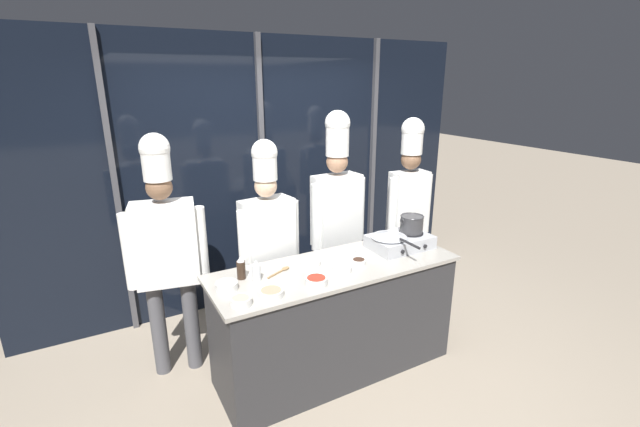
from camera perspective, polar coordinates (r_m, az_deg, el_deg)
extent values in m
plane|color=gray|center=(3.78, 1.95, -19.82)|extent=(24.00, 24.00, 0.00)
cube|color=black|center=(4.45, -7.85, 5.20)|extent=(4.83, 0.04, 2.70)
cube|color=#47474C|center=(4.13, -25.56, 2.64)|extent=(0.05, 0.05, 2.70)
cube|color=#47474C|center=(4.41, -7.63, 5.10)|extent=(0.05, 0.05, 2.70)
cube|color=#47474C|center=(5.06, 7.01, 6.73)|extent=(0.05, 0.05, 2.70)
cube|color=#2D2D30|center=(3.52, 2.03, -14.04)|extent=(1.89, 0.64, 0.89)
cube|color=#A39E93|center=(3.30, 2.12, -7.20)|extent=(1.94, 0.67, 0.03)
cube|color=#B2B5BA|center=(3.67, 10.60, -3.73)|extent=(0.51, 0.34, 0.11)
cylinder|color=black|center=(3.58, 9.19, -3.18)|extent=(0.20, 0.20, 0.01)
cylinder|color=black|center=(3.47, 10.99, -5.03)|extent=(0.03, 0.01, 0.03)
cylinder|color=black|center=(3.72, 12.05, -2.52)|extent=(0.20, 0.20, 0.01)
cylinder|color=black|center=(3.62, 13.86, -4.27)|extent=(0.03, 0.01, 0.03)
cylinder|color=#ADAFB5|center=(3.57, 9.20, -3.03)|extent=(0.28, 0.28, 0.01)
cone|color=#ADAFB5|center=(3.57, 9.21, -2.78)|extent=(0.30, 0.30, 0.04)
cylinder|color=black|center=(3.38, 11.87, -3.94)|extent=(0.02, 0.23, 0.02)
cylinder|color=#333335|center=(3.70, 12.13, -1.41)|extent=(0.19, 0.19, 0.14)
torus|color=#333335|center=(3.67, 12.20, -0.36)|extent=(0.20, 0.20, 0.01)
torus|color=#333335|center=(3.61, 10.89, -1.00)|extent=(0.01, 0.05, 0.05)
torus|color=#333335|center=(3.75, 13.42, -0.48)|extent=(0.01, 0.05, 0.05)
cylinder|color=#332319|center=(3.12, -10.47, -7.42)|extent=(0.06, 0.06, 0.13)
cone|color=white|center=(3.09, -10.56, -5.99)|extent=(0.05, 0.05, 0.04)
cylinder|color=white|center=(3.07, -8.48, -7.84)|extent=(0.06, 0.06, 0.12)
cone|color=white|center=(3.04, -8.55, -6.48)|extent=(0.05, 0.05, 0.03)
cylinder|color=white|center=(3.49, 3.88, -5.08)|extent=(0.12, 0.12, 0.05)
torus|color=white|center=(3.48, 3.89, -4.69)|extent=(0.12, 0.12, 0.01)
cylinder|color=white|center=(3.49, 3.89, -4.87)|extent=(0.10, 0.10, 0.03)
cylinder|color=white|center=(3.33, 5.18, -6.40)|extent=(0.11, 0.11, 0.04)
torus|color=white|center=(3.33, 5.19, -6.12)|extent=(0.11, 0.11, 0.01)
cylinder|color=#382319|center=(3.33, 5.18, -6.25)|extent=(0.09, 0.09, 0.02)
cylinder|color=white|center=(2.80, -10.48, -11.45)|extent=(0.13, 0.13, 0.05)
torus|color=white|center=(2.78, -10.51, -10.98)|extent=(0.14, 0.14, 0.01)
cylinder|color=#E0C689|center=(2.79, -10.49, -11.20)|extent=(0.11, 0.11, 0.03)
cylinder|color=white|center=(3.00, -12.35, -9.45)|extent=(0.15, 0.15, 0.05)
torus|color=white|center=(2.99, -12.38, -9.00)|extent=(0.15, 0.15, 0.01)
cylinder|color=beige|center=(2.99, -12.36, -9.22)|extent=(0.12, 0.12, 0.03)
cylinder|color=white|center=(3.20, 2.97, -7.35)|extent=(0.15, 0.15, 0.05)
torus|color=white|center=(3.19, 2.97, -6.98)|extent=(0.15, 0.15, 0.01)
cylinder|color=silver|center=(3.19, 2.97, -7.15)|extent=(0.12, 0.12, 0.03)
cylinder|color=white|center=(3.31, -1.24, -6.52)|extent=(0.15, 0.15, 0.03)
torus|color=white|center=(3.31, -1.25, -6.27)|extent=(0.16, 0.16, 0.01)
cylinder|color=beige|center=(3.31, -1.25, -6.38)|extent=(0.13, 0.13, 0.02)
cylinder|color=white|center=(3.01, -0.50, -8.98)|extent=(0.16, 0.16, 0.05)
torus|color=white|center=(3.00, -0.50, -8.55)|extent=(0.16, 0.16, 0.01)
cylinder|color=#B22D1E|center=(3.00, -0.50, -8.75)|extent=(0.13, 0.13, 0.03)
cylinder|color=white|center=(2.88, -6.52, -10.49)|extent=(0.17, 0.17, 0.04)
torus|color=white|center=(2.87, -6.54, -10.10)|extent=(0.17, 0.17, 0.01)
cylinder|color=#9E896B|center=(2.87, -6.53, -10.28)|extent=(0.14, 0.14, 0.02)
cube|color=olive|center=(3.17, -6.00, -8.05)|extent=(0.15, 0.08, 0.01)
ellipsoid|color=olive|center=(3.24, -4.64, -7.29)|extent=(0.09, 0.07, 0.02)
cylinder|color=#4C4C51|center=(3.73, -16.75, -13.85)|extent=(0.12, 0.12, 0.79)
cylinder|color=#4C4C51|center=(3.74, -20.70, -14.17)|extent=(0.12, 0.12, 0.79)
cube|color=white|center=(3.43, -19.89, -3.77)|extent=(0.49, 0.32, 0.64)
cylinder|color=white|center=(3.40, -15.56, -3.91)|extent=(0.09, 0.09, 0.59)
cylinder|color=white|center=(3.42, -24.14, -4.67)|extent=(0.09, 0.09, 0.59)
sphere|color=brown|center=(3.30, -20.67, 3.30)|extent=(0.19, 0.19, 0.19)
cylinder|color=white|center=(3.27, -20.99, 6.15)|extent=(0.20, 0.20, 0.23)
sphere|color=white|center=(3.25, -21.21, 8.14)|extent=(0.21, 0.21, 0.21)
cylinder|color=#4C4C51|center=(3.88, -5.10, -12.07)|extent=(0.11, 0.11, 0.76)
cylinder|color=#4C4C51|center=(3.78, -8.16, -13.04)|extent=(0.11, 0.11, 0.76)
cube|color=white|center=(3.54, -7.00, -2.92)|extent=(0.45, 0.27, 0.61)
cylinder|color=white|center=(3.63, -3.50, -2.56)|extent=(0.08, 0.08, 0.56)
cylinder|color=white|center=(3.41, -10.14, -4.17)|extent=(0.08, 0.08, 0.56)
sphere|color=beige|center=(3.41, -7.26, 3.67)|extent=(0.18, 0.18, 0.18)
cylinder|color=white|center=(3.38, -7.36, 6.27)|extent=(0.19, 0.19, 0.22)
sphere|color=white|center=(3.36, -7.44, 8.09)|extent=(0.20, 0.20, 0.20)
cylinder|color=#2D3856|center=(4.25, 3.42, -8.81)|extent=(0.11, 0.11, 0.81)
cylinder|color=#2D3856|center=(4.13, 0.73, -9.61)|extent=(0.11, 0.11, 0.81)
cube|color=white|center=(3.91, 2.22, 0.42)|extent=(0.44, 0.25, 0.66)
cylinder|color=white|center=(4.03, 5.31, 0.62)|extent=(0.09, 0.09, 0.60)
cylinder|color=white|center=(3.76, -0.51, -0.53)|extent=(0.09, 0.09, 0.60)
sphere|color=#A87A5B|center=(3.80, 2.30, 6.90)|extent=(0.19, 0.19, 0.19)
cylinder|color=white|center=(3.77, 2.33, 9.81)|extent=(0.20, 0.20, 0.28)
sphere|color=white|center=(3.75, 2.36, 11.96)|extent=(0.22, 0.22, 0.22)
cylinder|color=#4C4C51|center=(4.58, 12.13, -7.30)|extent=(0.09, 0.09, 0.80)
cylinder|color=#4C4C51|center=(4.47, 10.03, -7.79)|extent=(0.09, 0.09, 0.80)
cube|color=white|center=(4.27, 11.66, 1.24)|extent=(0.38, 0.22, 0.64)
cylinder|color=white|center=(4.37, 14.05, 1.30)|extent=(0.07, 0.07, 0.59)
cylinder|color=white|center=(4.14, 9.57, 0.68)|extent=(0.07, 0.07, 0.59)
sphere|color=brown|center=(4.17, 12.03, 7.06)|extent=(0.19, 0.19, 0.19)
cylinder|color=white|center=(4.14, 12.18, 9.35)|extent=(0.20, 0.20, 0.23)
sphere|color=white|center=(4.13, 12.29, 10.94)|extent=(0.22, 0.22, 0.22)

